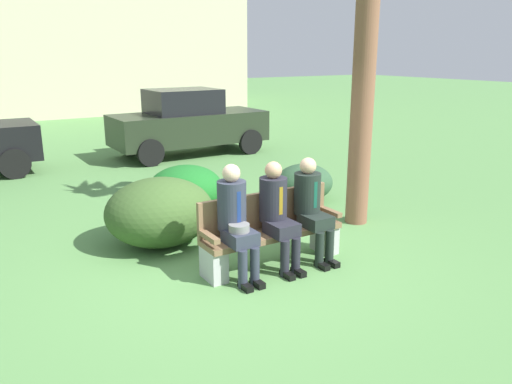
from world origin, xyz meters
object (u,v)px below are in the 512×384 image
at_px(shrub_near_bench, 304,183).
at_px(shrub_mid_lawn, 185,189).
at_px(seated_man_right, 311,204).
at_px(seated_man_left, 236,217).
at_px(seated_man_middle, 277,210).
at_px(shrub_far_lawn, 160,212).
at_px(parked_car_far, 188,122).
at_px(park_bench, 270,232).

bearing_deg(shrub_near_bench, shrub_mid_lawn, 166.33).
xyz_separation_m(seated_man_right, shrub_near_bench, (1.51, 2.14, -0.40)).
relative_size(seated_man_left, shrub_near_bench, 1.28).
distance_m(seated_man_middle, shrub_far_lawn, 1.77).
xyz_separation_m(seated_man_left, seated_man_right, (1.10, 0.00, -0.02)).
relative_size(seated_man_left, seated_man_right, 1.03).
height_order(shrub_far_lawn, parked_car_far, parked_car_far).
xyz_separation_m(shrub_near_bench, parked_car_far, (-0.01, 4.91, 0.51)).
height_order(seated_man_middle, shrub_far_lawn, seated_man_middle).
distance_m(park_bench, seated_man_middle, 0.34).
xyz_separation_m(seated_man_middle, shrub_far_lawn, (-0.94, 1.47, -0.27)).
bearing_deg(seated_man_right, park_bench, 166.83).
bearing_deg(seated_man_middle, parked_car_far, 74.04).
height_order(park_bench, seated_man_middle, seated_man_middle).
xyz_separation_m(park_bench, parked_car_far, (2.03, 6.92, 0.42)).
xyz_separation_m(seated_man_middle, parked_car_far, (2.02, 7.05, 0.10)).
bearing_deg(shrub_far_lawn, seated_man_left, -76.23).
distance_m(shrub_near_bench, shrub_far_lawn, 3.05).
relative_size(seated_man_right, shrub_near_bench, 1.24).
relative_size(seated_man_right, shrub_mid_lawn, 1.04).
bearing_deg(seated_man_left, shrub_near_bench, 39.38).
bearing_deg(shrub_far_lawn, seated_man_middle, -57.46).
height_order(shrub_near_bench, shrub_far_lawn, shrub_far_lawn).
height_order(seated_man_middle, shrub_near_bench, seated_man_middle).
bearing_deg(seated_man_right, shrub_near_bench, 54.81).
bearing_deg(seated_man_middle, seated_man_left, -179.76).
height_order(seated_man_right, shrub_near_bench, seated_man_right).
bearing_deg(shrub_near_bench, seated_man_left, -140.62).
distance_m(seated_man_left, shrub_far_lawn, 1.55).
bearing_deg(parked_car_far, seated_man_right, -101.97).
relative_size(shrub_mid_lawn, shrub_far_lawn, 0.84).
bearing_deg(seated_man_right, parked_car_far, 78.03).
bearing_deg(seated_man_left, seated_man_right, 0.08).
relative_size(park_bench, seated_man_left, 1.37).
relative_size(seated_man_left, shrub_far_lawn, 0.91).
xyz_separation_m(seated_man_middle, shrub_mid_lawn, (-0.04, 2.64, -0.34)).
bearing_deg(park_bench, shrub_mid_lawn, 90.64).
height_order(seated_man_left, shrub_near_bench, seated_man_left).
relative_size(seated_man_left, seated_man_middle, 1.03).
bearing_deg(seated_man_middle, shrub_mid_lawn, 90.84).
bearing_deg(shrub_mid_lawn, seated_man_left, -101.53).
xyz_separation_m(shrub_near_bench, shrub_far_lawn, (-2.97, -0.66, 0.14)).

